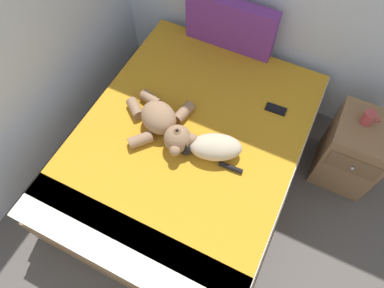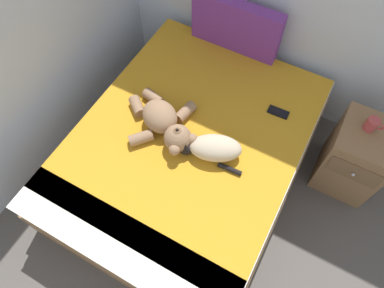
{
  "view_description": "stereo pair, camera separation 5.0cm",
  "coord_description": "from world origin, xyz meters",
  "px_view_note": "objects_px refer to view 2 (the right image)",
  "views": [
    {
      "loc": [
        1.67,
        1.84,
        2.55
      ],
      "look_at": [
        1.16,
        2.88,
        0.6
      ],
      "focal_mm": 32.38,
      "sensor_mm": 36.0,
      "label": 1
    },
    {
      "loc": [
        1.72,
        1.86,
        2.55
      ],
      "look_at": [
        1.16,
        2.88,
        0.6
      ],
      "focal_mm": 32.38,
      "sensor_mm": 36.0,
      "label": 2
    }
  ],
  "objects_px": {
    "teddy_bear": "(165,123)",
    "mug": "(372,124)",
    "bed": "(189,155)",
    "patterned_cushion": "(236,26)",
    "cat": "(212,148)",
    "cell_phone": "(278,112)",
    "nightstand": "(354,157)"
  },
  "relations": [
    {
      "from": "teddy_bear",
      "to": "mug",
      "type": "xyz_separation_m",
      "value": [
        1.21,
        0.63,
        0.02
      ]
    },
    {
      "from": "bed",
      "to": "patterned_cushion",
      "type": "relative_size",
      "value": 2.79
    },
    {
      "from": "bed",
      "to": "mug",
      "type": "bearing_deg",
      "value": 29.54
    },
    {
      "from": "patterned_cushion",
      "to": "cat",
      "type": "height_order",
      "value": "patterned_cushion"
    },
    {
      "from": "patterned_cushion",
      "to": "teddy_bear",
      "type": "xyz_separation_m",
      "value": [
        -0.06,
        -0.95,
        -0.12
      ]
    },
    {
      "from": "teddy_bear",
      "to": "cell_phone",
      "type": "xyz_separation_m",
      "value": [
        0.63,
        0.51,
        -0.08
      ]
    },
    {
      "from": "teddy_bear",
      "to": "cell_phone",
      "type": "distance_m",
      "value": 0.81
    },
    {
      "from": "cat",
      "to": "cell_phone",
      "type": "bearing_deg",
      "value": 63.33
    },
    {
      "from": "teddy_bear",
      "to": "patterned_cushion",
      "type": "bearing_deg",
      "value": 86.13
    },
    {
      "from": "mug",
      "to": "patterned_cushion",
      "type": "bearing_deg",
      "value": 164.35
    },
    {
      "from": "mug",
      "to": "teddy_bear",
      "type": "bearing_deg",
      "value": -152.47
    },
    {
      "from": "patterned_cushion",
      "to": "bed",
      "type": "bearing_deg",
      "value": -83.84
    },
    {
      "from": "cat",
      "to": "nightstand",
      "type": "relative_size",
      "value": 0.72
    },
    {
      "from": "bed",
      "to": "cell_phone",
      "type": "bearing_deg",
      "value": 45.55
    },
    {
      "from": "teddy_bear",
      "to": "nightstand",
      "type": "distance_m",
      "value": 1.42
    },
    {
      "from": "nightstand",
      "to": "mug",
      "type": "relative_size",
      "value": 5.14
    },
    {
      "from": "teddy_bear",
      "to": "nightstand",
      "type": "relative_size",
      "value": 0.98
    },
    {
      "from": "patterned_cushion",
      "to": "cell_phone",
      "type": "bearing_deg",
      "value": -38.27
    },
    {
      "from": "cat",
      "to": "teddy_bear",
      "type": "relative_size",
      "value": 0.73
    },
    {
      "from": "patterned_cushion",
      "to": "mug",
      "type": "bearing_deg",
      "value": -15.65
    },
    {
      "from": "cell_phone",
      "to": "mug",
      "type": "distance_m",
      "value": 0.61
    },
    {
      "from": "teddy_bear",
      "to": "bed",
      "type": "bearing_deg",
      "value": 12.88
    },
    {
      "from": "mug",
      "to": "cell_phone",
      "type": "bearing_deg",
      "value": -168.23
    },
    {
      "from": "cell_phone",
      "to": "nightstand",
      "type": "xyz_separation_m",
      "value": [
        0.63,
        0.08,
        -0.25
      ]
    },
    {
      "from": "bed",
      "to": "patterned_cushion",
      "type": "xyz_separation_m",
      "value": [
        -0.1,
        0.91,
        0.48
      ]
    },
    {
      "from": "teddy_bear",
      "to": "cell_phone",
      "type": "bearing_deg",
      "value": 39.12
    },
    {
      "from": "bed",
      "to": "patterned_cushion",
      "type": "distance_m",
      "value": 1.04
    },
    {
      "from": "bed",
      "to": "cat",
      "type": "distance_m",
      "value": 0.41
    },
    {
      "from": "nightstand",
      "to": "cat",
      "type": "bearing_deg",
      "value": -145.78
    },
    {
      "from": "bed",
      "to": "cat",
      "type": "height_order",
      "value": "cat"
    },
    {
      "from": "cell_phone",
      "to": "teddy_bear",
      "type": "bearing_deg",
      "value": -140.88
    },
    {
      "from": "cell_phone",
      "to": "mug",
      "type": "xyz_separation_m",
      "value": [
        0.58,
        0.12,
        0.1
      ]
    }
  ]
}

